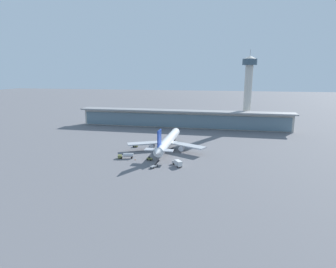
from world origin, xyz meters
The scene contains 10 objects.
ground_plane centered at (0.00, 0.00, 0.00)m, with size 1200.00×1200.00×0.00m, color slate.
airliner_on_stand centered at (1.78, 6.26, 5.30)m, with size 48.60×62.98×16.82m.
service_truck_near_nose_olive centered at (-3.56, -16.97, 0.87)m, with size 3.25×2.50×2.05m.
service_truck_under_wing_grey centered at (1.85, -27.61, 0.81)m, with size 3.78×6.82×2.70m.
service_truck_mid_apron_olive centered at (-17.07, -16.19, 1.71)m, with size 8.89×4.44×2.95m.
service_truck_by_tail_olive centered at (-19.77, 7.22, 0.87)m, with size 3.22×2.44×2.05m.
service_truck_on_taxiway_grey centered at (12.95, -23.26, 1.69)m, with size 6.23×7.21×3.10m.
terminal_building centered at (0.00, 77.85, 7.87)m, with size 183.60×12.80×15.20m.
control_tower centered at (54.14, 89.14, 35.69)m, with size 12.00×12.00×65.28m.
safety_cone_alpha centered at (-11.37, -18.32, 0.32)m, with size 0.62×0.62×0.70m.
Camera 1 is at (34.94, -153.99, 46.29)m, focal length 29.22 mm.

